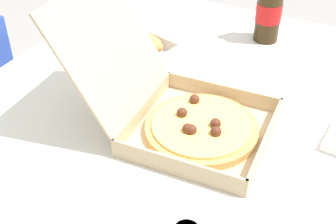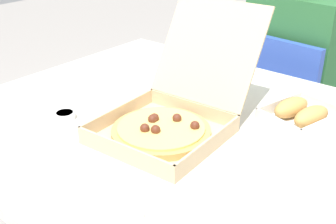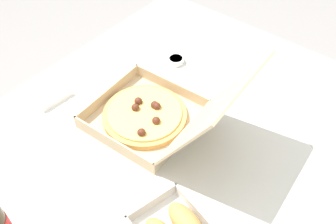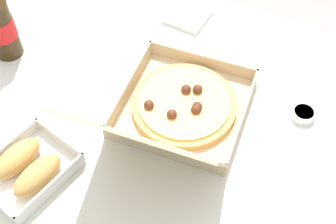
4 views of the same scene
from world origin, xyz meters
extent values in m
cube|color=silver|center=(0.00, 0.00, 0.73)|extent=(1.29, 1.01, 0.03)
cylinder|color=#B7B7BC|center=(0.58, -0.43, 0.36)|extent=(0.05, 0.05, 0.72)
cube|color=tan|center=(-0.02, -0.09, 0.75)|extent=(0.30, 0.30, 0.01)
cube|color=tan|center=(-0.02, -0.23, 0.77)|extent=(0.29, 0.02, 0.04)
cube|color=tan|center=(-0.17, -0.10, 0.77)|extent=(0.02, 0.29, 0.04)
cube|color=tan|center=(0.12, -0.09, 0.77)|extent=(0.02, 0.29, 0.04)
cube|color=tan|center=(-0.03, 0.05, 0.77)|extent=(0.29, 0.02, 0.04)
cube|color=tan|center=(-0.04, 0.12, 0.92)|extent=(0.30, 0.17, 0.25)
cylinder|color=tan|center=(-0.02, -0.09, 0.76)|extent=(0.25, 0.25, 0.02)
cylinder|color=#EAC666|center=(-0.02, -0.09, 0.78)|extent=(0.22, 0.22, 0.01)
sphere|color=#562819|center=(-0.06, -0.09, 0.78)|extent=(0.02, 0.02, 0.02)
sphere|color=#562819|center=(-0.02, -0.04, 0.78)|extent=(0.02, 0.02, 0.02)
sphere|color=#562819|center=(0.04, -0.05, 0.78)|extent=(0.02, 0.02, 0.02)
sphere|color=#562819|center=(-0.06, -0.08, 0.78)|extent=(0.02, 0.02, 0.02)
sphere|color=#562819|center=(-0.04, -0.13, 0.78)|extent=(0.02, 0.02, 0.02)
sphere|color=#562819|center=(-0.02, -0.12, 0.78)|extent=(0.02, 0.02, 0.02)
cube|color=white|center=(0.21, 0.20, 0.75)|extent=(0.19, 0.22, 0.00)
cube|color=silver|center=(0.19, 0.11, 0.77)|extent=(0.15, 0.04, 0.03)
cube|color=silver|center=(0.14, 0.22, 0.77)|extent=(0.05, 0.19, 0.03)
cube|color=silver|center=(0.28, 0.19, 0.77)|extent=(0.05, 0.19, 0.03)
ellipsoid|color=tan|center=(0.18, 0.21, 0.78)|extent=(0.08, 0.13, 0.05)
ellipsoid|color=tan|center=(0.24, 0.20, 0.78)|extent=(0.08, 0.13, 0.05)
cylinder|color=#33230F|center=(0.47, -0.08, 0.83)|extent=(0.07, 0.07, 0.16)
cylinder|color=red|center=(0.47, -0.08, 0.84)|extent=(0.07, 0.07, 0.06)
cube|color=white|center=(0.09, -0.40, 0.76)|extent=(0.12, 0.12, 0.02)
cylinder|color=white|center=(-0.29, -0.18, 0.76)|extent=(0.06, 0.06, 0.02)
cylinder|color=#DBBC66|center=(-0.29, -0.18, 0.76)|extent=(0.05, 0.05, 0.01)
camera|label=1|loc=(-0.76, -0.39, 1.40)|focal=49.30mm
camera|label=2|loc=(0.58, -0.80, 1.28)|focal=45.26mm
camera|label=3|loc=(0.52, 0.43, 1.58)|focal=40.21mm
camera|label=4|loc=(-0.25, 0.51, 1.60)|focal=47.34mm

